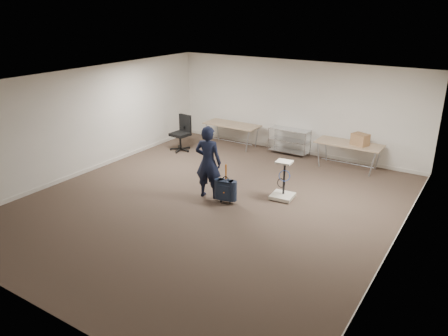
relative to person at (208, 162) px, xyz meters
The scene contains 10 objects.
ground 0.95m from the person, 44.13° to the right, with size 9.00×9.00×0.00m, color #403127.
room_shell 1.41m from the person, 76.38° to the left, with size 8.00×9.00×9.00m.
folding_table_left 4.04m from the person, 113.84° to the left, with size 1.80×0.75×0.73m.
folding_table_right 4.28m from the person, 59.51° to the left, with size 1.80×0.75×0.73m.
wire_shelf 3.97m from the person, 86.06° to the left, with size 1.22×0.47×0.80m.
person is the anchor object (origin of this frame).
suitcase 0.77m from the person, ahead, with size 0.38×0.26×0.94m.
office_chair 3.72m from the person, 137.97° to the left, with size 0.67×0.67×1.11m.
equipment_cart 1.87m from the person, 28.98° to the left, with size 0.55×0.55×0.94m.
cardboard_box 4.43m from the person, 56.29° to the left, with size 0.42×0.32×0.32m, color olive.
Camera 1 is at (5.20, -7.57, 4.33)m, focal length 35.00 mm.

